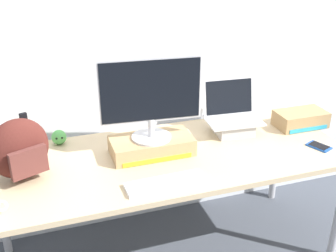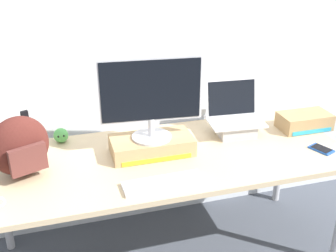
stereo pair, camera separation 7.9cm
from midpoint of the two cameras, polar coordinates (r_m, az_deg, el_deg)
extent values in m
cube|color=silver|center=(2.57, -2.33, 12.89)|extent=(7.00, 0.10, 2.60)
cube|color=tan|center=(2.32, 0.97, -4.37)|extent=(2.03, 0.81, 0.03)
cylinder|color=#B2B2B7|center=(2.75, -21.06, -9.91)|extent=(0.05, 0.05, 0.68)
cylinder|color=#B2B2B7|center=(3.14, 15.91, -4.53)|extent=(0.05, 0.05, 0.68)
cube|color=tan|center=(2.32, -1.28, -2.67)|extent=(0.46, 0.23, 0.10)
cube|color=yellow|center=(2.24, -0.48, -4.71)|extent=(0.39, 0.00, 0.02)
cylinder|color=silver|center=(2.30, -1.29, -1.48)|extent=(0.22, 0.22, 0.01)
cylinder|color=silver|center=(2.27, -1.30, -0.18)|extent=(0.04, 0.04, 0.10)
cube|color=silver|center=(2.19, -1.36, 4.97)|extent=(0.56, 0.07, 0.35)
cube|color=black|center=(2.18, -1.31, 4.87)|extent=(0.53, 0.05, 0.33)
cube|color=#ADADB2|center=(2.58, 10.06, -0.28)|extent=(0.23, 0.22, 0.08)
cube|color=silver|center=(2.56, 10.13, 0.62)|extent=(0.35, 0.26, 0.01)
cube|color=#B7B7BC|center=(2.58, 10.00, 0.91)|extent=(0.30, 0.15, 0.00)
cube|color=silver|center=(2.60, 9.60, 3.88)|extent=(0.34, 0.08, 0.23)
cube|color=black|center=(2.59, 9.63, 3.87)|extent=(0.30, 0.07, 0.20)
cube|color=white|center=(2.05, 0.49, -7.89)|extent=(0.41, 0.13, 0.02)
cube|color=silver|center=(2.05, 0.49, -7.62)|extent=(0.38, 0.11, 0.00)
ellipsoid|color=#4C1E19|center=(2.20, -18.84, -2.61)|extent=(0.35, 0.29, 0.31)
cube|color=brown|center=(2.12, -17.68, -4.44)|extent=(0.18, 0.10, 0.14)
cube|color=black|center=(2.30, -17.90, -0.73)|extent=(0.04, 0.03, 0.23)
cube|color=#19479E|center=(2.54, 21.20, -3.00)|extent=(0.12, 0.15, 0.01)
cube|color=black|center=(2.54, 21.22, -2.89)|extent=(0.10, 0.12, 0.00)
sphere|color=#56B256|center=(2.51, -13.66, -1.26)|extent=(0.09, 0.09, 0.09)
sphere|color=black|center=(2.48, -13.98, -1.44)|extent=(0.01, 0.01, 0.01)
sphere|color=black|center=(2.48, -13.28, -1.36)|extent=(0.01, 0.01, 0.01)
cube|color=#A88456|center=(2.76, 19.04, 0.65)|extent=(0.32, 0.18, 0.10)
cube|color=#2899BC|center=(2.71, 20.01, -0.75)|extent=(0.27, 0.00, 0.02)
camera|label=1|loc=(0.04, -88.99, 0.47)|focal=44.27mm
camera|label=2|loc=(0.04, 91.01, -0.47)|focal=44.27mm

